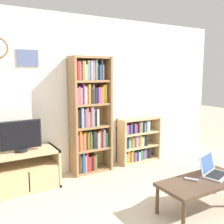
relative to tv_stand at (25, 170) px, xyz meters
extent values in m
cube|color=silver|center=(1.03, 0.33, 1.02)|extent=(5.92, 0.06, 2.60)
cube|color=silver|center=(0.18, 0.29, 1.60)|extent=(0.34, 0.01, 0.27)
cube|color=slate|center=(0.18, 0.28, 1.60)|extent=(0.31, 0.02, 0.24)
cube|color=tan|center=(0.45, 0.02, 0.00)|extent=(0.04, 0.52, 0.56)
cube|color=tan|center=(0.00, 0.02, 0.26)|extent=(0.93, 0.52, 0.04)
cube|color=tan|center=(0.00, 0.02, -0.27)|extent=(0.93, 0.52, 0.04)
cube|color=tan|center=(0.00, 0.02, 0.05)|extent=(0.86, 0.48, 0.04)
cube|color=tan|center=(-0.21, -0.23, -0.10)|extent=(0.41, 0.02, 0.30)
cube|color=tan|center=(0.21, -0.23, -0.10)|extent=(0.41, 0.02, 0.30)
cylinder|color=black|center=(-0.04, 0.01, 0.30)|extent=(0.18, 0.18, 0.04)
cube|color=black|center=(-0.04, 0.01, 0.52)|extent=(0.57, 0.05, 0.41)
cube|color=black|center=(-0.04, -0.02, 0.52)|extent=(0.54, 0.01, 0.37)
cube|color=#9E754C|center=(0.81, 0.12, 0.68)|extent=(0.04, 0.31, 1.93)
cube|color=#9E754C|center=(1.44, 0.12, 0.68)|extent=(0.04, 0.31, 1.93)
cube|color=#9E754C|center=(1.13, 0.27, 0.68)|extent=(0.67, 0.02, 1.93)
cube|color=#9E754C|center=(1.13, 0.12, -0.27)|extent=(0.60, 0.28, 0.04)
cube|color=#9E754C|center=(1.13, 0.12, 0.11)|extent=(0.60, 0.28, 0.04)
cube|color=#9E754C|center=(1.13, 0.12, 0.49)|extent=(0.60, 0.28, 0.04)
cube|color=#9E754C|center=(1.13, 0.12, 0.87)|extent=(0.60, 0.28, 0.04)
cube|color=#9E754C|center=(1.13, 0.12, 1.25)|extent=(0.60, 0.28, 0.04)
cube|color=#9E754C|center=(1.13, 0.12, 1.63)|extent=(0.60, 0.28, 0.04)
cube|color=#232328|center=(0.85, 0.13, -0.11)|extent=(0.03, 0.24, 0.28)
cube|color=#93704C|center=(0.88, 0.14, -0.09)|extent=(0.03, 0.20, 0.31)
cube|color=gold|center=(0.91, 0.14, -0.12)|extent=(0.02, 0.20, 0.26)
cube|color=#2856A8|center=(0.94, 0.13, -0.09)|extent=(0.04, 0.25, 0.32)
cube|color=#759EB7|center=(0.97, 0.13, -0.11)|extent=(0.02, 0.25, 0.29)
cube|color=red|center=(1.00, 0.13, -0.09)|extent=(0.03, 0.24, 0.32)
cube|color=red|center=(1.05, 0.13, -0.13)|extent=(0.04, 0.24, 0.24)
cube|color=#232328|center=(1.09, 0.13, -0.12)|extent=(0.04, 0.22, 0.25)
cube|color=red|center=(1.13, 0.13, -0.12)|extent=(0.03, 0.23, 0.25)
cube|color=#388947|center=(1.17, 0.13, -0.11)|extent=(0.03, 0.23, 0.27)
cube|color=#B75B70|center=(0.85, 0.13, 0.26)|extent=(0.04, 0.23, 0.26)
cube|color=orange|center=(0.89, 0.13, 0.29)|extent=(0.03, 0.25, 0.33)
cube|color=#9E4293|center=(0.93, 0.14, 0.26)|extent=(0.04, 0.21, 0.26)
cube|color=orange|center=(0.97, 0.13, 0.28)|extent=(0.04, 0.22, 0.29)
cube|color=#232328|center=(1.01, 0.13, 0.29)|extent=(0.03, 0.23, 0.31)
cube|color=orange|center=(1.05, 0.14, 0.27)|extent=(0.04, 0.21, 0.28)
cube|color=#388947|center=(1.08, 0.13, 0.28)|extent=(0.02, 0.23, 0.30)
cube|color=#93704C|center=(1.11, 0.14, 0.25)|extent=(0.03, 0.19, 0.24)
cube|color=#232328|center=(1.14, 0.13, 0.28)|extent=(0.04, 0.23, 0.29)
cube|color=#B75B70|center=(1.17, 0.14, 0.27)|extent=(0.02, 0.21, 0.28)
cube|color=#759EB7|center=(1.20, 0.13, 0.26)|extent=(0.03, 0.25, 0.26)
cube|color=orange|center=(1.24, 0.13, 0.27)|extent=(0.02, 0.23, 0.28)
cube|color=gold|center=(1.26, 0.14, 0.25)|extent=(0.02, 0.21, 0.24)
cube|color=#93704C|center=(1.28, 0.14, 0.27)|extent=(0.02, 0.20, 0.29)
cube|color=#9E4293|center=(1.31, 0.13, 0.26)|extent=(0.03, 0.24, 0.27)
cube|color=white|center=(1.34, 0.13, 0.28)|extent=(0.03, 0.22, 0.30)
cube|color=#388947|center=(1.37, 0.13, 0.25)|extent=(0.03, 0.25, 0.25)
cube|color=#B75B70|center=(0.85, 0.14, 0.65)|extent=(0.03, 0.21, 0.29)
cube|color=#232328|center=(0.89, 0.13, 0.66)|extent=(0.04, 0.22, 0.29)
cube|color=#759EB7|center=(0.93, 0.13, 0.67)|extent=(0.04, 0.25, 0.32)
cube|color=#5B9389|center=(0.96, 0.14, 0.64)|extent=(0.02, 0.21, 0.26)
cube|color=#9E4293|center=(0.99, 0.13, 0.66)|extent=(0.03, 0.24, 0.30)
cube|color=#93704C|center=(1.02, 0.13, 0.67)|extent=(0.03, 0.24, 0.32)
cube|color=white|center=(1.06, 0.13, 0.63)|extent=(0.03, 0.22, 0.24)
cube|color=#B75B70|center=(1.10, 0.13, 0.67)|extent=(0.03, 0.25, 0.33)
cube|color=#759EB7|center=(1.13, 0.13, 0.67)|extent=(0.02, 0.22, 0.33)
cube|color=#759EB7|center=(1.15, 0.13, 0.65)|extent=(0.02, 0.22, 0.29)
cube|color=#232328|center=(1.17, 0.13, 0.64)|extent=(0.02, 0.23, 0.26)
cube|color=white|center=(1.20, 0.13, 0.65)|extent=(0.03, 0.25, 0.28)
cube|color=#B75B70|center=(0.85, 0.13, 1.02)|extent=(0.04, 0.24, 0.26)
cube|color=#9E4293|center=(0.89, 0.13, 1.03)|extent=(0.03, 0.23, 0.28)
cube|color=gold|center=(0.92, 0.14, 1.01)|extent=(0.03, 0.21, 0.25)
cube|color=white|center=(0.95, 0.14, 1.02)|extent=(0.02, 0.20, 0.26)
cube|color=#9E4293|center=(0.97, 0.13, 1.05)|extent=(0.02, 0.24, 0.32)
cube|color=white|center=(1.00, 0.13, 1.03)|extent=(0.03, 0.24, 0.28)
cube|color=red|center=(1.03, 0.13, 1.01)|extent=(0.03, 0.23, 0.25)
cube|color=gold|center=(1.06, 0.13, 1.04)|extent=(0.03, 0.24, 0.31)
cube|color=#232328|center=(1.10, 0.13, 1.02)|extent=(0.04, 0.25, 0.27)
cube|color=#93704C|center=(1.14, 0.13, 1.04)|extent=(0.03, 0.22, 0.30)
cube|color=#232328|center=(1.17, 0.13, 1.01)|extent=(0.03, 0.25, 0.25)
cube|color=#2856A8|center=(1.20, 0.14, 1.01)|extent=(0.03, 0.21, 0.25)
cube|color=#9E4293|center=(1.23, 0.13, 1.02)|extent=(0.02, 0.24, 0.26)
cube|color=#9E4293|center=(1.26, 0.13, 1.02)|extent=(0.04, 0.23, 0.26)
cube|color=orange|center=(1.30, 0.13, 1.02)|extent=(0.04, 0.22, 0.26)
cube|color=gold|center=(1.34, 0.14, 1.03)|extent=(0.04, 0.20, 0.29)
cube|color=gold|center=(1.38, 0.14, 1.04)|extent=(0.03, 0.21, 0.31)
cube|color=white|center=(0.84, 0.14, 1.39)|extent=(0.02, 0.20, 0.25)
cube|color=red|center=(0.88, 0.13, 1.41)|extent=(0.04, 0.25, 0.29)
cube|color=#B75B70|center=(0.91, 0.13, 1.41)|extent=(0.02, 0.23, 0.29)
cube|color=#93704C|center=(0.93, 0.13, 1.39)|extent=(0.02, 0.22, 0.25)
cube|color=#93704C|center=(0.96, 0.13, 1.41)|extent=(0.04, 0.24, 0.30)
cube|color=gold|center=(0.99, 0.13, 1.41)|extent=(0.02, 0.24, 0.30)
cube|color=#759EB7|center=(1.03, 0.14, 1.39)|extent=(0.04, 0.21, 0.25)
cube|color=white|center=(1.06, 0.14, 1.42)|extent=(0.03, 0.21, 0.31)
cube|color=#759EB7|center=(1.10, 0.13, 1.42)|extent=(0.03, 0.25, 0.31)
cube|color=#B75B70|center=(1.13, 0.13, 1.42)|extent=(0.03, 0.22, 0.32)
cube|color=white|center=(1.16, 0.14, 1.42)|extent=(0.03, 0.19, 0.30)
cube|color=#5B9389|center=(1.20, 0.13, 1.43)|extent=(0.03, 0.22, 0.32)
cube|color=red|center=(1.23, 0.14, 1.39)|extent=(0.02, 0.20, 0.26)
cube|color=#2856A8|center=(1.26, 0.13, 1.39)|extent=(0.03, 0.25, 0.24)
cube|color=#232328|center=(1.29, 0.13, 1.43)|extent=(0.03, 0.25, 0.33)
cube|color=white|center=(1.32, 0.14, 1.39)|extent=(0.03, 0.21, 0.25)
cube|color=tan|center=(1.74, 0.13, 0.13)|extent=(0.04, 0.29, 0.83)
cube|color=tan|center=(2.54, 0.13, 0.13)|extent=(0.04, 0.29, 0.83)
cube|color=tan|center=(2.14, 0.27, 0.13)|extent=(0.84, 0.02, 0.83)
cube|color=tan|center=(2.14, 0.13, -0.27)|extent=(0.77, 0.26, 0.04)
cube|color=tan|center=(2.14, 0.13, 0.00)|extent=(0.77, 0.26, 0.04)
cube|color=tan|center=(2.14, 0.13, 0.27)|extent=(0.77, 0.26, 0.04)
cube|color=tan|center=(2.14, 0.13, 0.53)|extent=(0.77, 0.26, 0.04)
cube|color=orange|center=(1.78, 0.14, -0.15)|extent=(0.03, 0.20, 0.19)
cube|color=#5B9389|center=(1.81, 0.14, -0.16)|extent=(0.03, 0.21, 0.17)
cube|color=orange|center=(1.85, 0.14, -0.14)|extent=(0.04, 0.21, 0.22)
cube|color=#B75B70|center=(1.89, 0.14, -0.15)|extent=(0.02, 0.20, 0.20)
cube|color=orange|center=(1.91, 0.14, -0.15)|extent=(0.03, 0.22, 0.20)
cube|color=#388947|center=(1.95, 0.14, -0.14)|extent=(0.04, 0.22, 0.21)
cube|color=#9E4293|center=(1.99, 0.14, -0.16)|extent=(0.04, 0.23, 0.17)
cube|color=#232328|center=(2.03, 0.14, -0.16)|extent=(0.03, 0.23, 0.18)
cube|color=#2856A8|center=(2.06, 0.14, -0.17)|extent=(0.02, 0.22, 0.16)
cube|color=white|center=(2.09, 0.14, -0.17)|extent=(0.03, 0.22, 0.16)
cube|color=#388947|center=(2.13, 0.14, -0.16)|extent=(0.04, 0.23, 0.18)
cube|color=#2856A8|center=(2.17, 0.14, -0.16)|extent=(0.03, 0.20, 0.18)
cube|color=#B75B70|center=(2.21, 0.14, -0.16)|extent=(0.03, 0.21, 0.18)
cube|color=#2856A8|center=(2.24, 0.15, -0.14)|extent=(0.03, 0.20, 0.21)
cube|color=red|center=(2.27, 0.15, -0.15)|extent=(0.02, 0.18, 0.19)
cube|color=#232328|center=(2.29, 0.15, -0.14)|extent=(0.02, 0.19, 0.21)
cube|color=#232328|center=(2.31, 0.15, -0.15)|extent=(0.02, 0.19, 0.19)
cube|color=#232328|center=(2.35, 0.14, -0.15)|extent=(0.04, 0.20, 0.21)
cube|color=#232328|center=(1.78, 0.14, 0.13)|extent=(0.04, 0.23, 0.22)
cube|color=#232328|center=(1.81, 0.15, 0.12)|extent=(0.03, 0.19, 0.21)
cube|color=#232328|center=(1.84, 0.15, 0.12)|extent=(0.02, 0.19, 0.20)
cube|color=#759EB7|center=(1.87, 0.15, 0.11)|extent=(0.04, 0.18, 0.18)
cube|color=#388947|center=(1.91, 0.15, 0.12)|extent=(0.03, 0.18, 0.21)
cube|color=orange|center=(1.95, 0.15, 0.11)|extent=(0.04, 0.19, 0.19)
cube|color=#B75B70|center=(1.99, 0.15, 0.12)|extent=(0.03, 0.19, 0.20)
cube|color=#759EB7|center=(2.03, 0.14, 0.12)|extent=(0.04, 0.21, 0.20)
cube|color=#B75B70|center=(2.07, 0.14, 0.13)|extent=(0.04, 0.21, 0.21)
cube|color=#93704C|center=(2.10, 0.14, 0.13)|extent=(0.03, 0.21, 0.22)
cube|color=gold|center=(2.14, 0.15, 0.12)|extent=(0.04, 0.20, 0.20)
cube|color=white|center=(2.18, 0.15, 0.10)|extent=(0.03, 0.20, 0.17)
cube|color=#5B9389|center=(2.21, 0.15, 0.11)|extent=(0.03, 0.19, 0.18)
cube|color=#232328|center=(2.25, 0.14, 0.11)|extent=(0.04, 0.22, 0.19)
cube|color=#2856A8|center=(1.77, 0.14, 0.39)|extent=(0.02, 0.21, 0.21)
cube|color=#B75B70|center=(1.80, 0.14, 0.37)|extent=(0.04, 0.23, 0.17)
cube|color=#9E4293|center=(1.84, 0.14, 0.37)|extent=(0.04, 0.20, 0.17)
cube|color=#2856A8|center=(1.89, 0.14, 0.37)|extent=(0.04, 0.23, 0.17)
cube|color=#B75B70|center=(1.93, 0.15, 0.38)|extent=(0.03, 0.18, 0.19)
cube|color=#232328|center=(1.95, 0.14, 0.38)|extent=(0.02, 0.21, 0.18)
cube|color=#9E4293|center=(1.98, 0.14, 0.38)|extent=(0.03, 0.22, 0.19)
cube|color=#9E4293|center=(2.02, 0.15, 0.36)|extent=(0.04, 0.19, 0.16)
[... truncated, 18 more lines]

